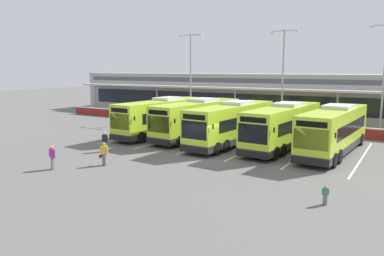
# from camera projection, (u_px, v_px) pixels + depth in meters

# --- Properties ---
(ground_plane) EXTENTS (200.00, 200.00, 0.00)m
(ground_plane) POSITION_uv_depth(u_px,v_px,m) (202.00, 157.00, 28.23)
(ground_plane) COLOR #605E5B
(terminal_building) EXTENTS (70.00, 13.00, 6.00)m
(terminal_building) POSITION_uv_depth(u_px,v_px,m) (300.00, 96.00, 50.47)
(terminal_building) COLOR #B7B7B2
(terminal_building) RESTS_ON ground
(red_barrier_wall) EXTENTS (60.00, 0.40, 1.10)m
(red_barrier_wall) POSITION_uv_depth(u_px,v_px,m) (268.00, 125.00, 40.38)
(red_barrier_wall) COLOR maroon
(red_barrier_wall) RESTS_ON ground
(coach_bus_leftmost) EXTENTS (3.48, 12.28, 3.78)m
(coach_bus_leftmost) POSITION_uv_depth(u_px,v_px,m) (163.00, 117.00, 37.55)
(coach_bus_leftmost) COLOR #B7DB2D
(coach_bus_leftmost) RESTS_ON ground
(coach_bus_left_centre) EXTENTS (3.48, 12.28, 3.78)m
(coach_bus_left_centre) POSITION_uv_depth(u_px,v_px,m) (198.00, 120.00, 35.89)
(coach_bus_left_centre) COLOR #B7DB2D
(coach_bus_left_centre) RESTS_ON ground
(coach_bus_centre) EXTENTS (3.48, 12.28, 3.78)m
(coach_bus_centre) POSITION_uv_depth(u_px,v_px,m) (232.00, 124.00, 32.86)
(coach_bus_centre) COLOR #B7DB2D
(coach_bus_centre) RESTS_ON ground
(coach_bus_right_centre) EXTENTS (3.48, 12.28, 3.78)m
(coach_bus_right_centre) POSITION_uv_depth(u_px,v_px,m) (283.00, 127.00, 31.32)
(coach_bus_right_centre) COLOR #B7DB2D
(coach_bus_right_centre) RESTS_ON ground
(coach_bus_rightmost) EXTENTS (3.48, 12.28, 3.78)m
(coach_bus_rightmost) POSITION_uv_depth(u_px,v_px,m) (334.00, 131.00, 29.22)
(coach_bus_rightmost) COLOR #B7DB2D
(coach_bus_rightmost) RESTS_ON ground
(bay_stripe_far_west) EXTENTS (0.14, 13.00, 0.01)m
(bay_stripe_far_west) POSITION_uv_depth(u_px,v_px,m) (143.00, 133.00, 38.68)
(bay_stripe_far_west) COLOR silver
(bay_stripe_far_west) RESTS_ON ground
(bay_stripe_west) EXTENTS (0.14, 13.00, 0.01)m
(bay_stripe_west) POSITION_uv_depth(u_px,v_px,m) (177.00, 137.00, 36.52)
(bay_stripe_west) COLOR silver
(bay_stripe_west) RESTS_ON ground
(bay_stripe_mid_west) EXTENTS (0.14, 13.00, 0.01)m
(bay_stripe_mid_west) POSITION_uv_depth(u_px,v_px,m) (214.00, 141.00, 34.37)
(bay_stripe_mid_west) COLOR silver
(bay_stripe_mid_west) RESTS_ON ground
(bay_stripe_centre) EXTENTS (0.14, 13.00, 0.01)m
(bay_stripe_centre) POSITION_uv_depth(u_px,v_px,m) (257.00, 146.00, 32.21)
(bay_stripe_centre) COLOR silver
(bay_stripe_centre) RESTS_ON ground
(bay_stripe_mid_east) EXTENTS (0.14, 13.00, 0.01)m
(bay_stripe_mid_east) POSITION_uv_depth(u_px,v_px,m) (306.00, 151.00, 30.06)
(bay_stripe_mid_east) COLOR silver
(bay_stripe_mid_east) RESTS_ON ground
(bay_stripe_east) EXTENTS (0.14, 13.00, 0.01)m
(bay_stripe_east) POSITION_uv_depth(u_px,v_px,m) (362.00, 158.00, 27.90)
(bay_stripe_east) COLOR silver
(bay_stripe_east) RESTS_ON ground
(pedestrian_with_handbag) EXTENTS (0.65, 0.41, 1.62)m
(pedestrian_with_handbag) POSITION_uv_depth(u_px,v_px,m) (104.00, 153.00, 25.57)
(pedestrian_with_handbag) COLOR slate
(pedestrian_with_handbag) RESTS_ON ground
(pedestrian_in_dark_coat) EXTENTS (0.53, 0.30, 1.62)m
(pedestrian_in_dark_coat) POSITION_uv_depth(u_px,v_px,m) (52.00, 157.00, 24.53)
(pedestrian_in_dark_coat) COLOR slate
(pedestrian_in_dark_coat) RESTS_ON ground
(pedestrian_child) EXTENTS (0.33, 0.20, 1.00)m
(pedestrian_child) POSITION_uv_depth(u_px,v_px,m) (325.00, 194.00, 18.12)
(pedestrian_child) COLOR slate
(pedestrian_child) RESTS_ON ground
(pedestrian_near_bin) EXTENTS (0.54, 0.29, 1.62)m
(pedestrian_near_bin) POSITION_uv_depth(u_px,v_px,m) (105.00, 141.00, 29.87)
(pedestrian_near_bin) COLOR #4C4238
(pedestrian_near_bin) RESTS_ON ground
(lamp_post_west) EXTENTS (3.24, 0.28, 11.00)m
(lamp_post_west) POSITION_uv_depth(u_px,v_px,m) (191.00, 72.00, 46.61)
(lamp_post_west) COLOR #9E9EA3
(lamp_post_west) RESTS_ON ground
(lamp_post_centre) EXTENTS (3.24, 0.28, 11.00)m
(lamp_post_centre) POSITION_uv_depth(u_px,v_px,m) (283.00, 72.00, 41.73)
(lamp_post_centre) COLOR #9E9EA3
(lamp_post_centre) RESTS_ON ground
(lamp_post_east) EXTENTS (3.24, 0.28, 11.00)m
(lamp_post_east) POSITION_uv_depth(u_px,v_px,m) (384.00, 73.00, 36.29)
(lamp_post_east) COLOR #9E9EA3
(lamp_post_east) RESTS_ON ground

